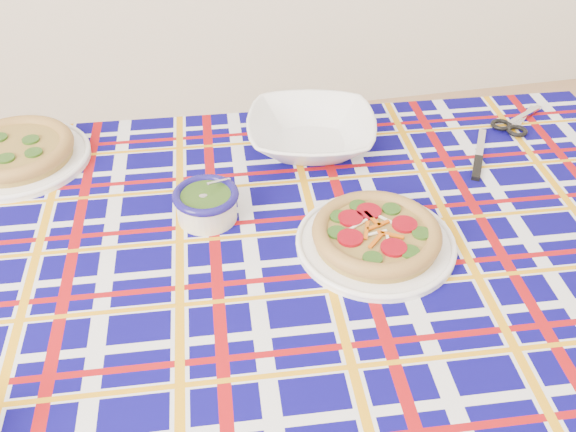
{
  "coord_description": "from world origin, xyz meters",
  "views": [
    {
      "loc": [
        -0.24,
        -0.43,
        1.39
      ],
      "look_at": [
        -0.06,
        0.41,
        0.7
      ],
      "focal_mm": 40.0,
      "sensor_mm": 36.0,
      "label": 1
    }
  ],
  "objects": [
    {
      "name": "tablecloth",
      "position": [
        -0.08,
        0.35,
        0.63
      ],
      "size": [
        1.54,
        1.04,
        0.1
      ],
      "primitive_type": null,
      "rotation": [
        0.0,
        0.0,
        -0.08
      ],
      "color": "#09055C",
      "rests_on": "dining_table"
    },
    {
      "name": "serving_bowl",
      "position": [
        0.04,
        0.64,
        0.71
      ],
      "size": [
        0.31,
        0.31,
        0.06
      ],
      "primitive_type": "imported",
      "rotation": [
        0.0,
        0.0,
        -0.21
      ],
      "color": "white",
      "rests_on": "tablecloth"
    },
    {
      "name": "kitchen_scissors",
      "position": [
        0.52,
        0.66,
        0.69
      ],
      "size": [
        0.19,
        0.17,
        0.01
      ],
      "primitive_type": null,
      "rotation": [
        0.0,
        0.0,
        0.61
      ],
      "color": "silver",
      "rests_on": "tablecloth"
    },
    {
      "name": "second_focaccia_plate",
      "position": [
        -0.54,
        0.71,
        0.71
      ],
      "size": [
        0.34,
        0.34,
        0.05
      ],
      "primitive_type": null,
      "rotation": [
        0.0,
        0.0,
        -0.18
      ],
      "color": "olive",
      "rests_on": "tablecloth"
    },
    {
      "name": "pesto_bowl",
      "position": [
        -0.2,
        0.46,
        0.71
      ],
      "size": [
        0.12,
        0.12,
        0.07
      ],
      "primitive_type": null,
      "rotation": [
        0.0,
        0.0,
        0.04
      ],
      "color": "#203C10",
      "rests_on": "tablecloth"
    },
    {
      "name": "main_focaccia_plate",
      "position": [
        0.07,
        0.32,
        0.71
      ],
      "size": [
        0.28,
        0.28,
        0.05
      ],
      "primitive_type": null,
      "rotation": [
        0.0,
        0.0,
        -0.03
      ],
      "color": "olive",
      "rests_on": "tablecloth"
    },
    {
      "name": "dining_table",
      "position": [
        -0.08,
        0.35,
        0.61
      ],
      "size": [
        1.5,
        1.01,
        0.67
      ],
      "rotation": [
        0.0,
        0.0,
        -0.08
      ],
      "color": "brown",
      "rests_on": "floor"
    },
    {
      "name": "table_knife",
      "position": [
        0.37,
        0.57,
        0.68
      ],
      "size": [
        0.12,
        0.19,
        0.01
      ],
      "primitive_type": null,
      "rotation": [
        0.0,
        0.0,
        1.06
      ],
      "color": "silver",
      "rests_on": "tablecloth"
    }
  ]
}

